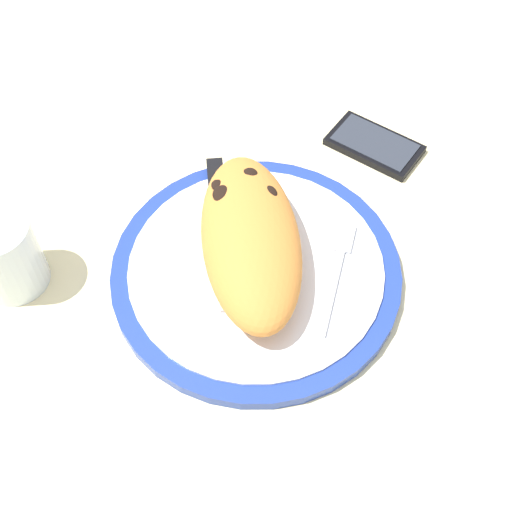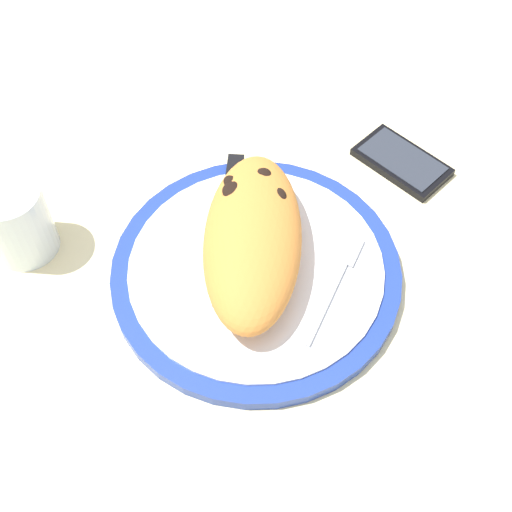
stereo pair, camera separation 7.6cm
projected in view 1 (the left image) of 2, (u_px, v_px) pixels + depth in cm
name	position (u px, v px, depth cm)	size (l,w,h in cm)	color
ground_plane	(256.00, 283.00, 80.16)	(150.00, 150.00, 3.00)	beige
plate	(256.00, 271.00, 78.23)	(32.64, 32.64, 1.79)	#233D99
calzone	(251.00, 239.00, 75.53)	(25.75, 15.68, 6.58)	orange
fork	(337.00, 266.00, 77.23)	(15.30, 3.99, 0.40)	silver
knife	(218.00, 209.00, 81.65)	(21.79, 5.92, 1.20)	silver
smartphone	(374.00, 145.00, 90.07)	(11.50, 13.43, 1.16)	black
water_glass	(7.00, 258.00, 75.35)	(7.57, 7.57, 9.38)	silver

